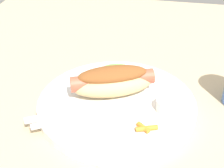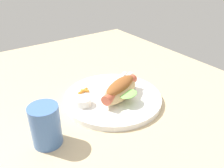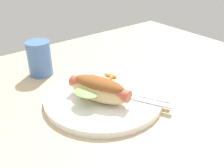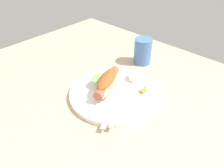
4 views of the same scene
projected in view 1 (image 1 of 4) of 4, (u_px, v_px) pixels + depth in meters
The scene contains 7 objects.
ground_plane at pixel (109, 115), 62.03cm from camera, with size 120.00×90.00×1.80cm, color tan.
plate at pixel (117, 105), 61.97cm from camera, with size 29.10×29.10×1.60cm, color white.
hot_dog at pixel (114, 81), 61.88cm from camera, with size 12.27×16.29×5.71cm.
sauce_ramekin at pixel (169, 105), 58.73cm from camera, with size 4.58×4.58×2.22cm, color white.
fork at pixel (76, 118), 57.18cm from camera, with size 8.75×14.57×0.40cm.
knife at pixel (66, 113), 58.29cm from camera, with size 14.41×1.40×0.36cm, color silver.
carrot_garnish at pixel (145, 128), 54.75cm from camera, with size 2.28×3.75×0.86cm.
Camera 1 is at (-47.18, -9.78, 38.60)cm, focal length 53.75 mm.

